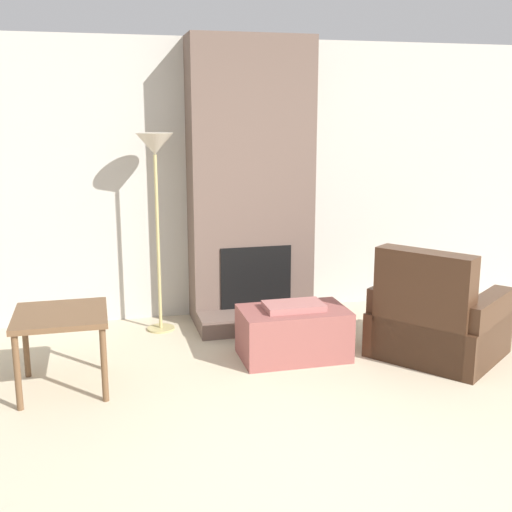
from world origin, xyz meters
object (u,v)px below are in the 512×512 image
Objects in this scene: ottoman at (293,332)px; side_table at (61,323)px; floor_lamp_left at (155,160)px; armchair at (435,325)px.

side_table is at bearing -174.29° from ottoman.
floor_lamp_left is at bearing 54.38° from side_table.
floor_lamp_left reaches higher than ottoman.
ottoman is 1.89m from floor_lamp_left.
floor_lamp_left is (-2.07, 1.21, 1.26)m from armchair.
floor_lamp_left reaches higher than side_table.
side_table is at bearing -125.62° from floor_lamp_left.
ottoman is 1.80m from side_table.
ottoman is 1.13m from armchair.
armchair is at bearing -30.38° from floor_lamp_left.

